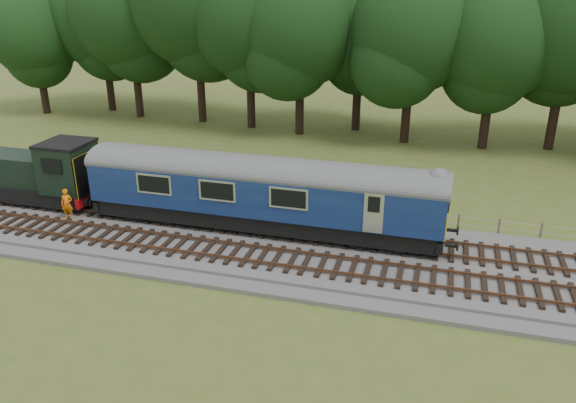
% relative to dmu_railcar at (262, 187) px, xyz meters
% --- Properties ---
extents(ground, '(120.00, 120.00, 0.00)m').
position_rel_dmu_railcar_xyz_m(ground, '(1.70, -1.40, -2.61)').
color(ground, '#4B5B21').
rests_on(ground, ground).
extents(ballast, '(70.00, 7.00, 0.35)m').
position_rel_dmu_railcar_xyz_m(ballast, '(1.70, -1.40, -2.43)').
color(ballast, '#4C4C4F').
rests_on(ballast, ground).
extents(track_north, '(67.20, 2.40, 0.21)m').
position_rel_dmu_railcar_xyz_m(track_north, '(1.70, -0.00, -2.19)').
color(track_north, black).
rests_on(track_north, ballast).
extents(track_south, '(67.20, 2.40, 0.21)m').
position_rel_dmu_railcar_xyz_m(track_south, '(1.70, -3.00, -2.19)').
color(track_south, black).
rests_on(track_south, ballast).
extents(fence, '(64.00, 0.12, 1.00)m').
position_rel_dmu_railcar_xyz_m(fence, '(1.70, 3.10, -2.61)').
color(fence, '#6B6054').
rests_on(fence, ground).
extents(tree_line, '(70.00, 8.00, 18.00)m').
position_rel_dmu_railcar_xyz_m(tree_line, '(1.70, 20.60, -2.61)').
color(tree_line, black).
rests_on(tree_line, ground).
extents(dmu_railcar, '(18.05, 2.86, 3.88)m').
position_rel_dmu_railcar_xyz_m(dmu_railcar, '(0.00, 0.00, 0.00)').
color(dmu_railcar, black).
rests_on(dmu_railcar, ground).
extents(shunter_loco, '(8.92, 2.60, 3.38)m').
position_rel_dmu_railcar_xyz_m(shunter_loco, '(-13.93, 0.00, -0.63)').
color(shunter_loco, black).
rests_on(shunter_loco, ground).
extents(worker, '(0.69, 0.55, 1.67)m').
position_rel_dmu_railcar_xyz_m(worker, '(-10.38, -1.62, -1.42)').
color(worker, orange).
rests_on(worker, ballast).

